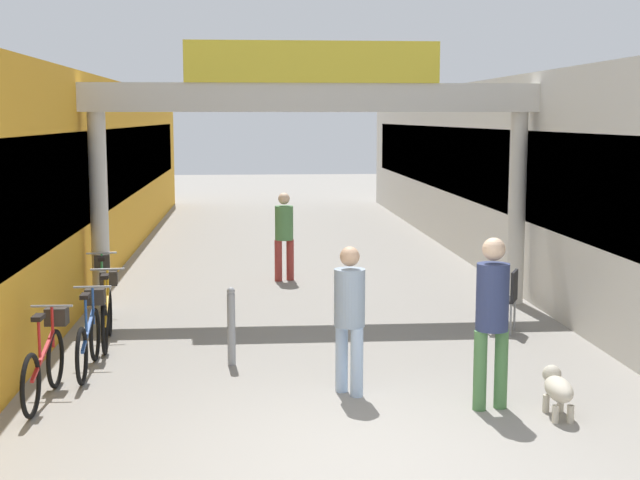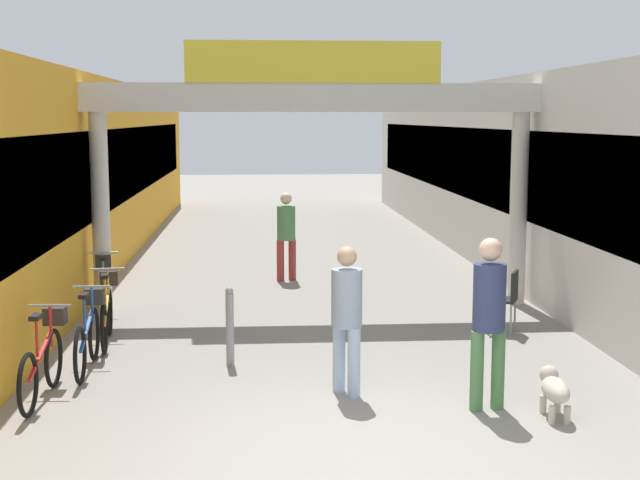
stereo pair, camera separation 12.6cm
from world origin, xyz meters
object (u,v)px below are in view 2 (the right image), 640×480
(dog_on_leash, at_px, (554,389))
(bollard_post_metal, at_px, (230,325))
(bicycle_green_farthest, at_px, (104,290))
(bicycle_orange_third, at_px, (107,311))
(pedestrian_carrying_crate, at_px, (286,231))
(pedestrian_with_dog, at_px, (489,311))
(bicycle_blue_second, at_px, (89,334))
(cafe_chair_black_nearer, at_px, (507,295))
(bicycle_red_nearest, at_px, (44,359))
(pedestrian_companion, at_px, (347,311))

(dog_on_leash, bearing_deg, bollard_post_metal, 146.99)
(bicycle_green_farthest, bearing_deg, bicycle_orange_third, -78.76)
(pedestrian_carrying_crate, xyz_separation_m, dog_on_leash, (2.47, -7.87, -0.65))
(pedestrian_with_dog, bearing_deg, bicycle_blue_second, 157.49)
(pedestrian_carrying_crate, distance_m, cafe_chair_black_nearer, 5.25)
(pedestrian_with_dog, height_order, bicycle_orange_third, pedestrian_with_dog)
(pedestrian_with_dog, bearing_deg, bicycle_orange_third, 144.67)
(bicycle_green_farthest, xyz_separation_m, cafe_chair_black_nearer, (5.87, -1.35, 0.10))
(bicycle_blue_second, height_order, bicycle_orange_third, same)
(pedestrian_carrying_crate, distance_m, bicycle_red_nearest, 7.46)
(pedestrian_with_dog, height_order, bicycle_red_nearest, pedestrian_with_dog)
(dog_on_leash, relative_size, bicycle_blue_second, 0.39)
(pedestrian_carrying_crate, bearing_deg, bicycle_red_nearest, -112.67)
(bollard_post_metal, distance_m, cafe_chair_black_nearer, 4.12)
(pedestrian_carrying_crate, relative_size, bollard_post_metal, 1.69)
(pedestrian_companion, xyz_separation_m, pedestrian_carrying_crate, (-0.43, 6.97, 0.00))
(pedestrian_with_dog, bearing_deg, bicycle_green_farthest, 135.47)
(pedestrian_companion, relative_size, cafe_chair_black_nearer, 1.85)
(pedestrian_with_dog, xyz_separation_m, bicycle_green_farthest, (-4.73, 4.65, -0.61))
(bicycle_blue_second, bearing_deg, bicycle_orange_third, 89.60)
(dog_on_leash, xyz_separation_m, cafe_chair_black_nearer, (0.52, 3.57, 0.24))
(pedestrian_companion, height_order, cafe_chair_black_nearer, pedestrian_companion)
(pedestrian_carrying_crate, distance_m, dog_on_leash, 8.27)
(bicycle_red_nearest, bearing_deg, pedestrian_carrying_crate, 67.33)
(pedestrian_with_dog, relative_size, bicycle_green_farthest, 1.08)
(bicycle_orange_third, height_order, cafe_chair_black_nearer, bicycle_orange_third)
(pedestrian_companion, relative_size, pedestrian_carrying_crate, 1.00)
(bollard_post_metal, bearing_deg, pedestrian_companion, -44.17)
(bicycle_red_nearest, relative_size, bicycle_orange_third, 1.00)
(pedestrian_carrying_crate, bearing_deg, pedestrian_with_dog, -76.35)
(pedestrian_companion, bearing_deg, cafe_chair_black_nearer, 46.27)
(pedestrian_carrying_crate, height_order, bicycle_green_farthest, pedestrian_carrying_crate)
(bicycle_orange_third, bearing_deg, pedestrian_with_dog, -35.33)
(bicycle_red_nearest, bearing_deg, pedestrian_companion, -1.78)
(bicycle_orange_third, bearing_deg, bicycle_green_farthest, 101.24)
(pedestrian_carrying_crate, relative_size, cafe_chair_black_nearer, 1.86)
(bicycle_green_farthest, bearing_deg, dog_on_leash, -42.64)
(bicycle_red_nearest, bearing_deg, dog_on_leash, -10.65)
(bicycle_red_nearest, xyz_separation_m, bollard_post_metal, (1.98, 1.18, 0.06))
(dog_on_leash, relative_size, bicycle_green_farthest, 0.39)
(pedestrian_with_dog, distance_m, bicycle_orange_third, 5.46)
(bicycle_red_nearest, xyz_separation_m, cafe_chair_black_nearer, (5.85, 2.57, 0.10))
(bicycle_green_farthest, bearing_deg, bicycle_red_nearest, -89.77)
(bicycle_orange_third, relative_size, bollard_post_metal, 1.73)
(pedestrian_with_dog, relative_size, pedestrian_companion, 1.10)
(bicycle_red_nearest, distance_m, cafe_chair_black_nearer, 6.39)
(bicycle_orange_third, height_order, bollard_post_metal, bicycle_orange_third)
(pedestrian_carrying_crate, xyz_separation_m, bicycle_orange_third, (-2.58, -4.46, -0.51))
(bicycle_green_farthest, xyz_separation_m, bollard_post_metal, (2.00, -2.75, 0.06))
(bicycle_orange_third, relative_size, bicycle_green_farthest, 1.01)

